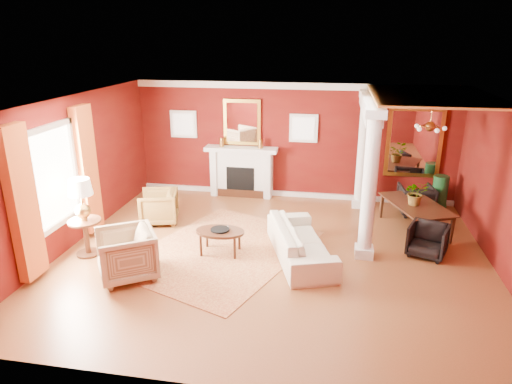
% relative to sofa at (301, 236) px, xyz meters
% --- Properties ---
extents(ground, '(8.00, 8.00, 0.00)m').
position_rel_sofa_xyz_m(ground, '(-0.51, -0.05, -0.44)').
color(ground, brown).
rests_on(ground, ground).
extents(room_shell, '(8.04, 7.04, 2.92)m').
position_rel_sofa_xyz_m(room_shell, '(-0.51, -0.05, 1.58)').
color(room_shell, '#5A140C').
rests_on(room_shell, ground).
extents(fireplace, '(1.85, 0.42, 1.29)m').
position_rel_sofa_xyz_m(fireplace, '(-1.81, 3.26, 0.20)').
color(fireplace, silver).
rests_on(fireplace, ground).
extents(overmantel_mirror, '(0.95, 0.07, 1.15)m').
position_rel_sofa_xyz_m(overmantel_mirror, '(-1.81, 3.40, 1.46)').
color(overmantel_mirror, gold).
rests_on(overmantel_mirror, fireplace).
extents(flank_window_left, '(0.70, 0.07, 0.70)m').
position_rel_sofa_xyz_m(flank_window_left, '(-3.36, 3.41, 1.36)').
color(flank_window_left, silver).
rests_on(flank_window_left, room_shell).
extents(flank_window_right, '(0.70, 0.07, 0.70)m').
position_rel_sofa_xyz_m(flank_window_right, '(-0.26, 3.41, 1.36)').
color(flank_window_right, silver).
rests_on(flank_window_right, room_shell).
extents(left_window, '(0.21, 2.55, 2.60)m').
position_rel_sofa_xyz_m(left_window, '(-4.41, -0.65, 0.98)').
color(left_window, white).
rests_on(left_window, room_shell).
extents(column_front, '(0.36, 0.36, 2.80)m').
position_rel_sofa_xyz_m(column_front, '(1.19, 0.25, 0.99)').
color(column_front, silver).
rests_on(column_front, ground).
extents(column_back, '(0.36, 0.36, 2.80)m').
position_rel_sofa_xyz_m(column_back, '(1.19, 2.95, 0.99)').
color(column_back, silver).
rests_on(column_back, ground).
extents(header_beam, '(0.30, 3.20, 0.32)m').
position_rel_sofa_xyz_m(header_beam, '(1.19, 1.85, 2.18)').
color(header_beam, silver).
rests_on(header_beam, column_front).
extents(amber_ceiling, '(2.30, 3.40, 0.04)m').
position_rel_sofa_xyz_m(amber_ceiling, '(2.34, 1.70, 2.43)').
color(amber_ceiling, '#E39342').
rests_on(amber_ceiling, room_shell).
extents(dining_mirror, '(1.30, 0.07, 1.70)m').
position_rel_sofa_xyz_m(dining_mirror, '(2.39, 3.40, 1.11)').
color(dining_mirror, gold).
rests_on(dining_mirror, room_shell).
extents(chandelier, '(0.60, 0.62, 0.75)m').
position_rel_sofa_xyz_m(chandelier, '(2.39, 1.75, 1.81)').
color(chandelier, '#AC7C36').
rests_on(chandelier, room_shell).
extents(crown_trim, '(8.00, 0.08, 0.16)m').
position_rel_sofa_xyz_m(crown_trim, '(-0.51, 3.41, 2.38)').
color(crown_trim, silver).
rests_on(crown_trim, room_shell).
extents(base_trim, '(8.00, 0.08, 0.12)m').
position_rel_sofa_xyz_m(base_trim, '(-0.51, 3.41, -0.38)').
color(base_trim, silver).
rests_on(base_trim, ground).
extents(rug, '(3.85, 4.37, 0.01)m').
position_rel_sofa_xyz_m(rug, '(-1.52, 0.00, -0.43)').
color(rug, maroon).
rests_on(rug, ground).
extents(sofa, '(1.34, 2.35, 0.88)m').
position_rel_sofa_xyz_m(sofa, '(0.00, 0.00, 0.00)').
color(sofa, beige).
rests_on(sofa, ground).
extents(armchair_leopard, '(0.92, 0.95, 0.81)m').
position_rel_sofa_xyz_m(armchair_leopard, '(-3.26, 1.15, -0.03)').
color(armchair_leopard, black).
rests_on(armchair_leopard, ground).
extents(armchair_stripe, '(1.23, 1.25, 0.96)m').
position_rel_sofa_xyz_m(armchair_stripe, '(-2.88, -1.26, 0.04)').
color(armchair_stripe, tan).
rests_on(armchair_stripe, ground).
extents(coffee_table, '(0.94, 0.94, 0.47)m').
position_rel_sofa_xyz_m(coffee_table, '(-1.53, -0.09, -0.01)').
color(coffee_table, '#321A0D').
rests_on(coffee_table, ground).
extents(coffee_book, '(0.15, 0.04, 0.21)m').
position_rel_sofa_xyz_m(coffee_book, '(-1.55, -0.02, 0.14)').
color(coffee_book, '#321A0D').
rests_on(coffee_book, coffee_table).
extents(side_table, '(0.61, 0.61, 1.52)m').
position_rel_sofa_xyz_m(side_table, '(-4.01, -0.59, 0.58)').
color(side_table, '#321A0D').
rests_on(side_table, ground).
extents(dining_table, '(1.17, 1.81, 0.95)m').
position_rel_sofa_xyz_m(dining_table, '(2.33, 1.74, 0.03)').
color(dining_table, '#321A0D').
rests_on(dining_table, ground).
extents(dining_chair_near, '(0.85, 0.82, 0.69)m').
position_rel_sofa_xyz_m(dining_chair_near, '(2.36, 0.51, -0.10)').
color(dining_chair_near, black).
rests_on(dining_chair_near, ground).
extents(dining_chair_far, '(0.82, 0.78, 0.76)m').
position_rel_sofa_xyz_m(dining_chair_far, '(2.46, 2.70, -0.06)').
color(dining_chair_far, black).
rests_on(dining_chair_far, ground).
extents(green_urn, '(0.39, 0.39, 0.94)m').
position_rel_sofa_xyz_m(green_urn, '(2.99, 2.81, -0.07)').
color(green_urn, '#143F1C').
rests_on(green_urn, ground).
extents(potted_plant, '(0.54, 0.59, 0.41)m').
position_rel_sofa_xyz_m(potted_plant, '(2.26, 1.66, 0.72)').
color(potted_plant, '#26591E').
rests_on(potted_plant, dining_table).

